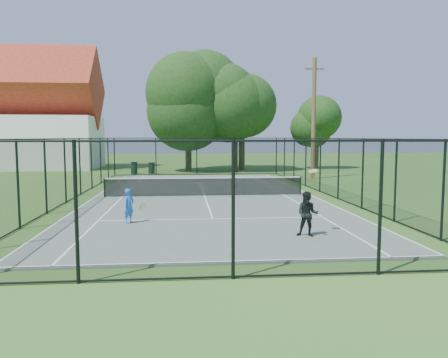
{
  "coord_description": "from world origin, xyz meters",
  "views": [
    {
      "loc": [
        -1.04,
        -22.1,
        3.05
      ],
      "look_at": [
        0.73,
        -3.0,
        1.2
      ],
      "focal_mm": 35.0,
      "sensor_mm": 36.0,
      "label": 1
    }
  ],
  "objects": [
    {
      "name": "ground",
      "position": [
        0.0,
        0.0,
        0.0
      ],
      "size": [
        120.0,
        120.0,
        0.0
      ],
      "primitive_type": "plane",
      "color": "#356522"
    },
    {
      "name": "building",
      "position": [
        -17.0,
        22.0,
        4.93
      ],
      "size": [
        15.3,
        8.15,
        11.87
      ],
      "color": "silver",
      "rests_on": "ground"
    },
    {
      "name": "trash_bin_right",
      "position": [
        -3.72,
        14.56,
        0.47
      ],
      "size": [
        0.58,
        0.58,
        0.94
      ],
      "color": "black",
      "rests_on": "ground"
    },
    {
      "name": "tree_near_left",
      "position": [
        -0.61,
        17.72,
        6.16
      ],
      "size": [
        7.68,
        7.68,
        10.01
      ],
      "color": "#332114",
      "rests_on": "ground"
    },
    {
      "name": "tree_far_right",
      "position": [
        11.68,
        19.1,
        3.75
      ],
      "size": [
        4.58,
        4.58,
        6.06
      ],
      "color": "#332114",
      "rests_on": "ground"
    },
    {
      "name": "tree_near_mid",
      "position": [
        3.42,
        16.0,
        5.1
      ],
      "size": [
        6.33,
        6.33,
        8.28
      ],
      "color": "#332114",
      "rests_on": "ground"
    },
    {
      "name": "trash_bin_left",
      "position": [
        -5.14,
        14.4,
        0.51
      ],
      "size": [
        0.58,
        0.58,
        1.01
      ],
      "color": "black",
      "rests_on": "ground"
    },
    {
      "name": "player_black",
      "position": [
        2.66,
        -9.44,
        0.75
      ],
      "size": [
        0.81,
        0.86,
        2.02
      ],
      "color": "black",
      "rests_on": "tennis_court"
    },
    {
      "name": "tennis_net",
      "position": [
        0.0,
        0.0,
        0.58
      ],
      "size": [
        10.08,
        0.08,
        0.95
      ],
      "color": "black",
      "rests_on": "tennis_court"
    },
    {
      "name": "player_blue",
      "position": [
        -2.94,
        -6.87,
        0.66
      ],
      "size": [
        0.83,
        0.53,
        1.2
      ],
      "color": "blue",
      "rests_on": "tennis_court"
    },
    {
      "name": "tree_near_right",
      "position": [
        4.33,
        18.1,
        5.15
      ],
      "size": [
        5.87,
        5.87,
        8.11
      ],
      "color": "#332114",
      "rests_on": "ground"
    },
    {
      "name": "tennis_court",
      "position": [
        0.0,
        0.0,
        0.03
      ],
      "size": [
        11.0,
        24.0,
        0.06
      ],
      "primitive_type": "cube",
      "color": "#576761",
      "rests_on": "ground"
    },
    {
      "name": "fence",
      "position": [
        0.0,
        0.0,
        1.5
      ],
      "size": [
        13.1,
        26.1,
        3.0
      ],
      "color": "black",
      "rests_on": "ground"
    },
    {
      "name": "utility_pole",
      "position": [
        8.35,
        9.0,
        4.41
      ],
      "size": [
        1.4,
        0.3,
        8.69
      ],
      "color": "#4C3823",
      "rests_on": "ground"
    }
  ]
}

